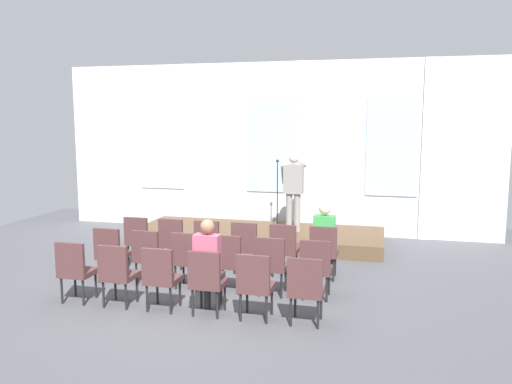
{
  "coord_description": "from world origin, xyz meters",
  "views": [
    {
      "loc": [
        2.68,
        -6.75,
        2.7
      ],
      "look_at": [
        0.23,
        2.93,
        1.3
      ],
      "focal_mm": 35.71,
      "sensor_mm": 36.0,
      "label": 1
    }
  ],
  "objects_px": {
    "chair_r0_c2": "(209,242)",
    "chair_r2_c5": "(306,286)",
    "chair_r0_c4": "(284,246)",
    "chair_r1_c3": "(229,259)",
    "audience_r0_c5": "(325,237)",
    "chair_r2_c2": "(161,275)",
    "mic_stand": "(277,213)",
    "chair_r1_c1": "(148,254)",
    "chair_r0_c0": "(139,238)",
    "chair_r1_c0": "(111,251)",
    "chair_r1_c4": "(271,262)",
    "chair_r2_c4": "(255,282)",
    "chair_r0_c1": "(173,240)",
    "chair_r1_c5": "(316,265)",
    "chair_r2_c1": "(117,271)",
    "chair_r1_c2": "(188,256)",
    "audience_r2_c3": "(209,262)",
    "chair_r0_c3": "(246,244)",
    "chair_r0_c5": "(324,249)",
    "chair_r2_c0": "(75,268)",
    "chair_r2_c3": "(207,278)"
  },
  "relations": [
    {
      "from": "mic_stand",
      "to": "chair_r0_c3",
      "type": "xyz_separation_m",
      "value": [
        -0.03,
        -2.61,
        -0.1
      ]
    },
    {
      "from": "chair_r1_c2",
      "to": "chair_r2_c1",
      "type": "distance_m",
      "value": 1.23
    },
    {
      "from": "chair_r1_c5",
      "to": "chair_r0_c5",
      "type": "bearing_deg",
      "value": 90.0
    },
    {
      "from": "chair_r1_c2",
      "to": "chair_r2_c2",
      "type": "height_order",
      "value": "same"
    },
    {
      "from": "chair_r1_c3",
      "to": "chair_r2_c2",
      "type": "height_order",
      "value": "same"
    },
    {
      "from": "chair_r0_c0",
      "to": "chair_r0_c4",
      "type": "bearing_deg",
      "value": 0.0
    },
    {
      "from": "chair_r0_c2",
      "to": "chair_r2_c5",
      "type": "distance_m",
      "value": 2.91
    },
    {
      "from": "chair_r1_c3",
      "to": "chair_r1_c4",
      "type": "height_order",
      "value": "same"
    },
    {
      "from": "chair_r2_c1",
      "to": "chair_r2_c0",
      "type": "bearing_deg",
      "value": 180.0
    },
    {
      "from": "chair_r0_c5",
      "to": "chair_r1_c2",
      "type": "height_order",
      "value": "same"
    },
    {
      "from": "chair_r1_c0",
      "to": "chair_r1_c2",
      "type": "distance_m",
      "value": 1.38
    },
    {
      "from": "chair_r1_c0",
      "to": "audience_r2_c3",
      "type": "bearing_deg",
      "value": -24.4
    },
    {
      "from": "chair_r1_c2",
      "to": "chair_r1_c5",
      "type": "distance_m",
      "value": 2.08
    },
    {
      "from": "chair_r0_c4",
      "to": "audience_r2_c3",
      "type": "xyz_separation_m",
      "value": [
        -0.69,
        -1.96,
        0.22
      ]
    },
    {
      "from": "mic_stand",
      "to": "chair_r1_c4",
      "type": "xyz_separation_m",
      "value": [
        0.67,
        -3.63,
        -0.1
      ]
    },
    {
      "from": "chair_r1_c0",
      "to": "chair_r2_c3",
      "type": "distance_m",
      "value": 2.31
    },
    {
      "from": "chair_r0_c4",
      "to": "audience_r0_c5",
      "type": "height_order",
      "value": "audience_r0_c5"
    },
    {
      "from": "mic_stand",
      "to": "chair_r1_c1",
      "type": "height_order",
      "value": "mic_stand"
    },
    {
      "from": "chair_r0_c4",
      "to": "chair_r1_c3",
      "type": "bearing_deg",
      "value": -124.13
    },
    {
      "from": "chair_r1_c0",
      "to": "chair_r2_c1",
      "type": "relative_size",
      "value": 1.0
    },
    {
      "from": "chair_r1_c0",
      "to": "chair_r1_c4",
      "type": "height_order",
      "value": "same"
    },
    {
      "from": "audience_r0_c5",
      "to": "chair_r2_c2",
      "type": "relative_size",
      "value": 1.4
    },
    {
      "from": "mic_stand",
      "to": "chair_r0_c2",
      "type": "distance_m",
      "value": 2.71
    },
    {
      "from": "chair_r0_c4",
      "to": "chair_r2_c2",
      "type": "bearing_deg",
      "value": -124.13
    },
    {
      "from": "chair_r0_c4",
      "to": "audience_r2_c3",
      "type": "relative_size",
      "value": 0.69
    },
    {
      "from": "chair_r2_c0",
      "to": "chair_r2_c4",
      "type": "height_order",
      "value": "same"
    },
    {
      "from": "chair_r2_c0",
      "to": "chair_r2_c5",
      "type": "xyz_separation_m",
      "value": [
        3.46,
        0.0,
        0.0
      ]
    },
    {
      "from": "chair_r0_c1",
      "to": "chair_r0_c3",
      "type": "xyz_separation_m",
      "value": [
        1.38,
        0.0,
        0.0
      ]
    },
    {
      "from": "chair_r1_c1",
      "to": "chair_r1_c5",
      "type": "xyz_separation_m",
      "value": [
        2.77,
        0.0,
        0.0
      ]
    },
    {
      "from": "chair_r0_c1",
      "to": "chair_r0_c4",
      "type": "bearing_deg",
      "value": 0.0
    },
    {
      "from": "chair_r1_c0",
      "to": "chair_r1_c5",
      "type": "height_order",
      "value": "same"
    },
    {
      "from": "mic_stand",
      "to": "chair_r0_c1",
      "type": "height_order",
      "value": "mic_stand"
    },
    {
      "from": "chair_r0_c4",
      "to": "chair_r2_c4",
      "type": "height_order",
      "value": "same"
    },
    {
      "from": "chair_r0_c4",
      "to": "chair_r2_c0",
      "type": "height_order",
      "value": "same"
    },
    {
      "from": "chair_r2_c4",
      "to": "chair_r0_c0",
      "type": "bearing_deg",
      "value": 143.58
    },
    {
      "from": "chair_r1_c5",
      "to": "chair_r2_c1",
      "type": "bearing_deg",
      "value": -159.75
    },
    {
      "from": "chair_r1_c3",
      "to": "chair_r1_c5",
      "type": "relative_size",
      "value": 1.0
    },
    {
      "from": "chair_r0_c0",
      "to": "chair_r1_c0",
      "type": "height_order",
      "value": "same"
    },
    {
      "from": "chair_r2_c3",
      "to": "chair_r2_c5",
      "type": "height_order",
      "value": "same"
    },
    {
      "from": "audience_r2_c3",
      "to": "chair_r0_c0",
      "type": "bearing_deg",
      "value": 136.61
    },
    {
      "from": "chair_r1_c5",
      "to": "chair_r2_c1",
      "type": "xyz_separation_m",
      "value": [
        -2.77,
        -1.02,
        0.0
      ]
    },
    {
      "from": "chair_r1_c4",
      "to": "chair_r1_c5",
      "type": "relative_size",
      "value": 1.0
    },
    {
      "from": "chair_r0_c4",
      "to": "audience_r2_c3",
      "type": "height_order",
      "value": "audience_r2_c3"
    },
    {
      "from": "chair_r1_c0",
      "to": "chair_r2_c4",
      "type": "relative_size",
      "value": 1.0
    },
    {
      "from": "chair_r1_c1",
      "to": "chair_r1_c4",
      "type": "height_order",
      "value": "same"
    },
    {
      "from": "chair_r1_c3",
      "to": "chair_r1_c2",
      "type": "bearing_deg",
      "value": 180.0
    },
    {
      "from": "chair_r2_c5",
      "to": "chair_r1_c2",
      "type": "bearing_deg",
      "value": 153.81
    },
    {
      "from": "chair_r0_c2",
      "to": "audience_r0_c5",
      "type": "relative_size",
      "value": 0.71
    },
    {
      "from": "chair_r1_c2",
      "to": "chair_r2_c5",
      "type": "distance_m",
      "value": 2.31
    },
    {
      "from": "audience_r2_c3",
      "to": "chair_r2_c4",
      "type": "distance_m",
      "value": 0.73
    }
  ]
}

